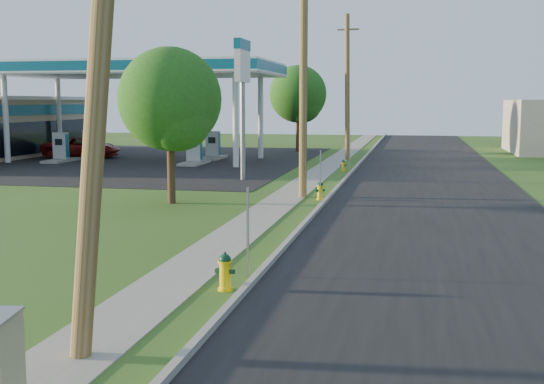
% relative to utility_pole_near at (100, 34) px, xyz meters
% --- Properties ---
extents(ground_plane, '(140.00, 140.00, 0.00)m').
position_rel_utility_pole_near_xyz_m(ground_plane, '(0.60, 1.00, -4.80)').
color(ground_plane, '#2D5015').
rests_on(ground_plane, ground).
extents(road, '(8.00, 120.00, 0.02)m').
position_rel_utility_pole_near_xyz_m(road, '(5.10, 11.00, -4.79)').
color(road, black).
rests_on(road, ground).
extents(curb, '(0.15, 120.00, 0.15)m').
position_rel_utility_pole_near_xyz_m(curb, '(1.10, 11.00, -4.73)').
color(curb, gray).
rests_on(curb, ground).
extents(sidewalk, '(1.50, 120.00, 0.03)m').
position_rel_utility_pole_near_xyz_m(sidewalk, '(-0.65, 11.00, -4.79)').
color(sidewalk, gray).
rests_on(sidewalk, ground).
extents(forecourt, '(26.00, 28.00, 0.02)m').
position_rel_utility_pole_near_xyz_m(forecourt, '(-15.40, 33.00, -4.79)').
color(forecourt, black).
rests_on(forecourt, ground).
extents(utility_pole_near, '(1.40, 0.32, 9.48)m').
position_rel_utility_pole_near_xyz_m(utility_pole_near, '(0.00, 0.00, 0.00)').
color(utility_pole_near, brown).
rests_on(utility_pole_near, ground).
extents(utility_pole_mid, '(1.40, 0.32, 9.80)m').
position_rel_utility_pole_near_xyz_m(utility_pole_mid, '(-0.00, 18.00, 0.15)').
color(utility_pole_mid, brown).
rests_on(utility_pole_mid, ground).
extents(utility_pole_far, '(1.40, 0.32, 9.50)m').
position_rel_utility_pole_near_xyz_m(utility_pole_far, '(-0.00, 36.00, 0.00)').
color(utility_pole_far, brown).
rests_on(utility_pole_far, ground).
extents(sign_post_near, '(0.05, 0.04, 2.00)m').
position_rel_utility_pole_near_xyz_m(sign_post_near, '(0.85, 5.20, -3.80)').
color(sign_post_near, gray).
rests_on(sign_post_near, ground).
extents(sign_post_mid, '(0.05, 0.04, 2.00)m').
position_rel_utility_pole_near_xyz_m(sign_post_mid, '(0.85, 17.00, -3.80)').
color(sign_post_mid, gray).
rests_on(sign_post_mid, ground).
extents(sign_post_far, '(0.05, 0.04, 2.00)m').
position_rel_utility_pole_near_xyz_m(sign_post_far, '(0.85, 29.20, -3.80)').
color(sign_post_far, gray).
rests_on(sign_post_far, ground).
extents(gas_canopy, '(18.18, 9.18, 6.40)m').
position_rel_utility_pole_near_xyz_m(gas_canopy, '(-13.40, 33.00, 1.09)').
color(gas_canopy, silver).
rests_on(gas_canopy, ground).
extents(fuel_pump_nw, '(1.20, 3.20, 1.90)m').
position_rel_utility_pole_near_xyz_m(fuel_pump_nw, '(-17.90, 31.00, -4.08)').
color(fuel_pump_nw, gray).
rests_on(fuel_pump_nw, ground).
extents(fuel_pump_ne, '(1.20, 3.20, 1.90)m').
position_rel_utility_pole_near_xyz_m(fuel_pump_ne, '(-8.90, 31.00, -4.08)').
color(fuel_pump_ne, gray).
rests_on(fuel_pump_ne, ground).
extents(fuel_pump_sw, '(1.20, 3.20, 1.90)m').
position_rel_utility_pole_near_xyz_m(fuel_pump_sw, '(-17.90, 35.00, -4.08)').
color(fuel_pump_sw, gray).
rests_on(fuel_pump_sw, ground).
extents(fuel_pump_se, '(1.20, 3.20, 1.90)m').
position_rel_utility_pole_near_xyz_m(fuel_pump_se, '(-8.90, 35.00, -4.08)').
color(fuel_pump_se, gray).
rests_on(fuel_pump_se, ground).
extents(price_pylon, '(0.34, 2.04, 6.85)m').
position_rel_utility_pole_near_xyz_m(price_pylon, '(-3.90, 23.50, 0.63)').
color(price_pylon, gray).
rests_on(price_pylon, ground).
extents(tree_verge, '(3.90, 3.90, 5.91)m').
position_rel_utility_pole_near_xyz_m(tree_verge, '(-4.55, 15.28, -1.00)').
color(tree_verge, '#342215').
rests_on(tree_verge, ground).
extents(tree_lot, '(4.38, 4.38, 6.64)m').
position_rel_utility_pole_near_xyz_m(tree_lot, '(-4.31, 42.65, -0.53)').
color(tree_lot, '#342215').
rests_on(tree_lot, ground).
extents(hydrant_near, '(0.42, 0.37, 0.81)m').
position_rel_utility_pole_near_xyz_m(hydrant_near, '(0.65, 4.03, -4.41)').
color(hydrant_near, yellow).
rests_on(hydrant_near, ground).
extents(hydrant_mid, '(0.39, 0.35, 0.75)m').
position_rel_utility_pole_near_xyz_m(hydrant_mid, '(0.79, 17.40, -4.44)').
color(hydrant_mid, '#EBCC00').
rests_on(hydrant_mid, ground).
extents(hydrant_far, '(0.35, 0.31, 0.67)m').
position_rel_utility_pole_near_xyz_m(hydrant_far, '(0.55, 28.64, -4.47)').
color(hydrant_far, yellow).
rests_on(hydrant_far, ground).
extents(car_red, '(5.50, 3.15, 1.45)m').
position_rel_utility_pole_near_xyz_m(car_red, '(-18.10, 34.17, -4.08)').
color(car_red, maroon).
rests_on(car_red, ground).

